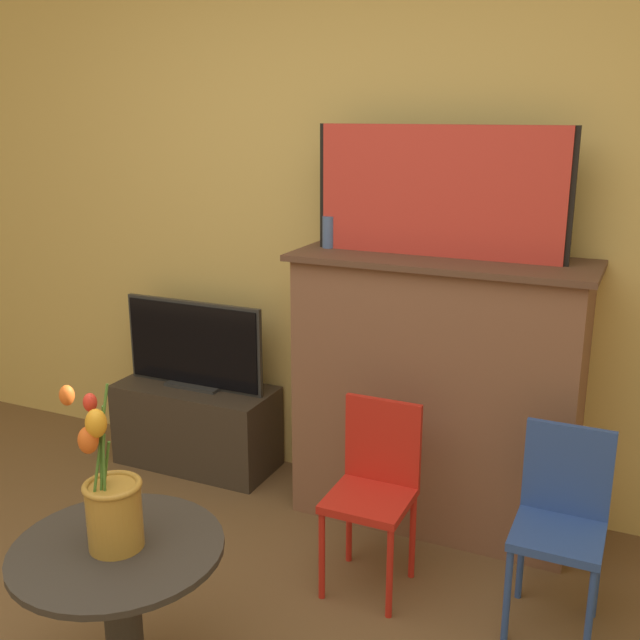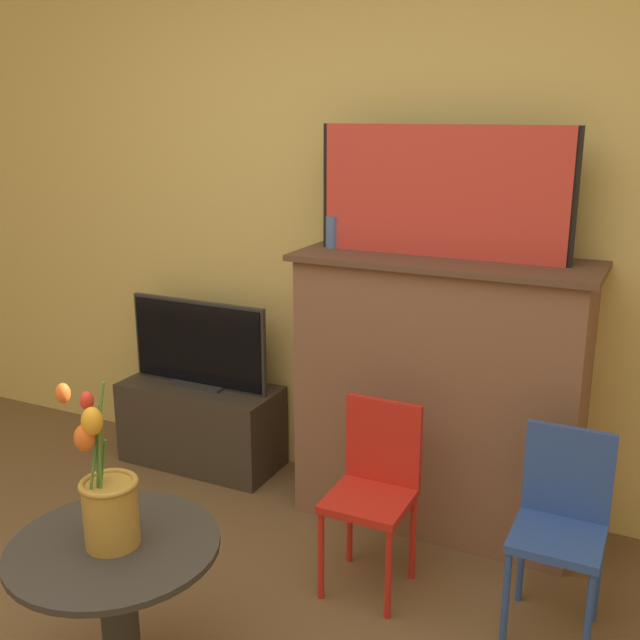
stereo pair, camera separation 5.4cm
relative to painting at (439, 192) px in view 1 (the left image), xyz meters
name	(u,v)px [view 1 (the left image)]	position (x,y,z in m)	size (l,w,h in m)	color
wall_back	(369,199)	(-0.38, 0.23, -0.07)	(8.00, 0.06, 2.70)	#E0BC66
fireplace_mantel	(437,390)	(0.03, -0.01, -0.83)	(1.22, 0.46, 1.17)	brown
painting	(439,192)	(0.00, 0.00, 0.00)	(1.03, 0.03, 0.51)	black
mantel_candle	(329,232)	(-0.47, -0.01, -0.19)	(0.05, 0.05, 0.13)	#4C6699
tv_stand	(197,425)	(-1.20, 0.00, -1.21)	(0.80, 0.36, 0.42)	#382D23
tv_monitor	(194,346)	(-1.20, 0.01, -0.80)	(0.75, 0.12, 0.43)	#2D2D2D
chair_red	(375,482)	(-0.04, -0.54, -1.01)	(0.29, 0.29, 0.71)	red
chair_blue	(561,515)	(0.61, -0.50, -1.01)	(0.29, 0.29, 0.71)	#2D4C99
side_table	(122,603)	(-0.50, -1.43, -1.07)	(0.61, 0.61, 0.54)	#332D28
vase_tulips	(111,499)	(-0.50, -1.44, -0.74)	(0.19, 0.19, 0.51)	#B78433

